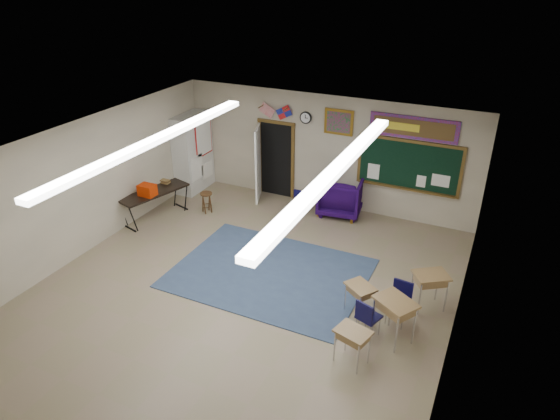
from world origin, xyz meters
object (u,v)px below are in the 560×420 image
at_px(student_desk_front_left, 359,298).
at_px(folding_table, 155,204).
at_px(wooden_stool, 207,202).
at_px(wingback_armchair, 341,195).
at_px(student_desk_front_right, 429,289).

distance_m(student_desk_front_left, folding_table, 6.10).
bearing_deg(student_desk_front_left, wooden_stool, -171.19).
relative_size(wingback_armchair, student_desk_front_left, 1.66).
xyz_separation_m(wingback_armchair, folding_table, (-4.21, -2.32, -0.09)).
xyz_separation_m(student_desk_front_right, wooden_stool, (-6.03, 1.62, -0.13)).
xyz_separation_m(student_desk_front_left, wooden_stool, (-4.90, 2.38, -0.07)).
bearing_deg(wooden_stool, wingback_armchair, 24.64).
distance_m(wingback_armchair, student_desk_front_right, 4.19).
height_order(student_desk_front_left, student_desk_front_right, student_desk_front_right).
distance_m(wingback_armchair, student_desk_front_left, 4.21).
height_order(wingback_armchair, student_desk_front_right, wingback_armchair).
xyz_separation_m(folding_table, wooden_stool, (1.01, 0.85, -0.12)).
height_order(student_desk_front_left, wooden_stool, student_desk_front_left).
xyz_separation_m(wingback_armchair, student_desk_front_right, (2.83, -3.09, -0.08)).
bearing_deg(folding_table, wingback_armchair, 45.04).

